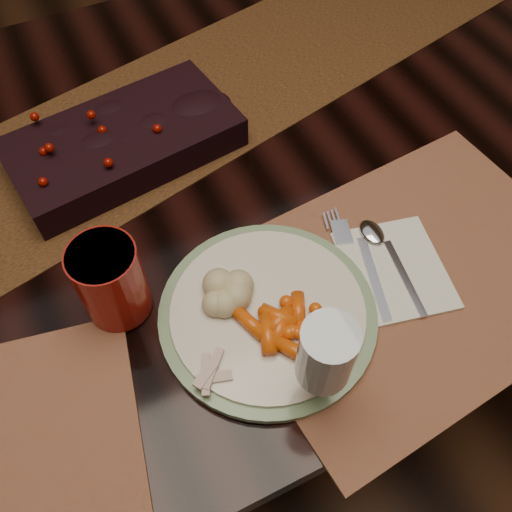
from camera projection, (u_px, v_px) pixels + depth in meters
name	position (u px, v px, depth m)	size (l,w,h in m)	color
floor	(217.00, 353.00, 1.49)	(5.00, 5.00, 0.00)	black
dining_table	(206.00, 283.00, 1.18)	(1.80, 1.00, 0.75)	black
table_runner	(159.00, 118.00, 0.92)	(1.54, 0.32, 0.00)	#583117
centerpiece	(123.00, 138.00, 0.84)	(0.35, 0.18, 0.07)	black
placemat_main	(412.00, 276.00, 0.75)	(0.50, 0.36, 0.00)	brown
dinner_plate	(268.00, 313.00, 0.70)	(0.28, 0.28, 0.02)	beige
baby_carrots	(287.00, 333.00, 0.67)	(0.10, 0.08, 0.02)	#D04A0A
mashed_potatoes	(226.00, 291.00, 0.69)	(0.07, 0.07, 0.04)	#F2E8B8
turkey_shreds	(214.00, 366.00, 0.65)	(0.07, 0.06, 0.01)	#AFA298
napkin	(394.00, 270.00, 0.75)	(0.13, 0.16, 0.01)	silver
fork	(365.00, 266.00, 0.74)	(0.03, 0.17, 0.00)	white
spoon	(394.00, 263.00, 0.75)	(0.03, 0.15, 0.00)	silver
red_cup	(111.00, 281.00, 0.67)	(0.09, 0.09, 0.12)	maroon
wine_glass	(322.00, 369.00, 0.58)	(0.06, 0.06, 0.17)	silver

